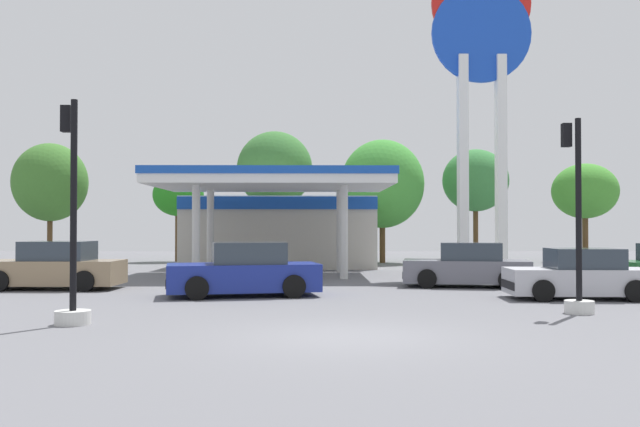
{
  "coord_description": "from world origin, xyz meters",
  "views": [
    {
      "loc": [
        -0.64,
        -12.98,
        2.07
      ],
      "look_at": [
        -0.35,
        14.45,
        2.59
      ],
      "focal_mm": 38.79,
      "sensor_mm": 36.0,
      "label": 1
    }
  ],
  "objects_px": {
    "station_pole_sign": "(481,68)",
    "car_0": "(467,267)",
    "tree_1": "(178,196)",
    "tree_4": "(475,181)",
    "car_4": "(580,276)",
    "car_3": "(54,267)",
    "tree_3": "(382,184)",
    "car_2": "(244,272)",
    "traffic_signal_0": "(72,259)",
    "tree_0": "(50,182)",
    "tree_2": "(275,169)",
    "traffic_signal_1": "(577,254)",
    "tree_5": "(585,191)"
  },
  "relations": [
    {
      "from": "station_pole_sign",
      "to": "car_0",
      "type": "height_order",
      "value": "station_pole_sign"
    },
    {
      "from": "tree_1",
      "to": "tree_4",
      "type": "bearing_deg",
      "value": -1.42
    },
    {
      "from": "car_4",
      "to": "car_3",
      "type": "bearing_deg",
      "value": 168.51
    },
    {
      "from": "tree_3",
      "to": "car_4",
      "type": "bearing_deg",
      "value": -79.49
    },
    {
      "from": "tree_1",
      "to": "car_2",
      "type": "bearing_deg",
      "value": -73.78
    },
    {
      "from": "car_0",
      "to": "car_2",
      "type": "bearing_deg",
      "value": -157.32
    },
    {
      "from": "car_3",
      "to": "car_4",
      "type": "distance_m",
      "value": 16.53
    },
    {
      "from": "car_0",
      "to": "tree_1",
      "type": "height_order",
      "value": "tree_1"
    },
    {
      "from": "tree_4",
      "to": "traffic_signal_0",
      "type": "bearing_deg",
      "value": -119.6
    },
    {
      "from": "tree_0",
      "to": "tree_2",
      "type": "relative_size",
      "value": 0.89
    },
    {
      "from": "car_3",
      "to": "tree_1",
      "type": "distance_m",
      "value": 18.33
    },
    {
      "from": "car_0",
      "to": "tree_4",
      "type": "bearing_deg",
      "value": 75.66
    },
    {
      "from": "car_2",
      "to": "car_3",
      "type": "xyz_separation_m",
      "value": [
        -6.52,
        2.34,
        -0.01
      ]
    },
    {
      "from": "traffic_signal_1",
      "to": "tree_4",
      "type": "height_order",
      "value": "tree_4"
    },
    {
      "from": "car_0",
      "to": "tree_5",
      "type": "relative_size",
      "value": 0.78
    },
    {
      "from": "tree_0",
      "to": "tree_2",
      "type": "bearing_deg",
      "value": 3.56
    },
    {
      "from": "car_4",
      "to": "tree_0",
      "type": "height_order",
      "value": "tree_0"
    },
    {
      "from": "traffic_signal_0",
      "to": "tree_5",
      "type": "relative_size",
      "value": 0.82
    },
    {
      "from": "car_0",
      "to": "tree_5",
      "type": "distance_m",
      "value": 20.19
    },
    {
      "from": "car_4",
      "to": "tree_0",
      "type": "relative_size",
      "value": 0.61
    },
    {
      "from": "tree_0",
      "to": "tree_2",
      "type": "distance_m",
      "value": 12.76
    },
    {
      "from": "car_2",
      "to": "tree_4",
      "type": "distance_m",
      "value": 23.45
    },
    {
      "from": "car_4",
      "to": "tree_3",
      "type": "bearing_deg",
      "value": 100.51
    },
    {
      "from": "car_3",
      "to": "tree_4",
      "type": "height_order",
      "value": "tree_4"
    },
    {
      "from": "tree_1",
      "to": "tree_2",
      "type": "height_order",
      "value": "tree_2"
    },
    {
      "from": "car_0",
      "to": "tree_0",
      "type": "height_order",
      "value": "tree_0"
    },
    {
      "from": "tree_0",
      "to": "traffic_signal_1",
      "type": "bearing_deg",
      "value": -47.21
    },
    {
      "from": "car_3",
      "to": "tree_4",
      "type": "bearing_deg",
      "value": 44.09
    },
    {
      "from": "car_2",
      "to": "traffic_signal_1",
      "type": "height_order",
      "value": "traffic_signal_1"
    },
    {
      "from": "traffic_signal_1",
      "to": "tree_0",
      "type": "relative_size",
      "value": 0.68
    },
    {
      "from": "car_4",
      "to": "tree_4",
      "type": "relative_size",
      "value": 0.62
    },
    {
      "from": "car_3",
      "to": "tree_5",
      "type": "distance_m",
      "value": 30.37
    },
    {
      "from": "tree_2",
      "to": "tree_4",
      "type": "bearing_deg",
      "value": 2.14
    },
    {
      "from": "traffic_signal_1",
      "to": "tree_2",
      "type": "relative_size",
      "value": 0.61
    },
    {
      "from": "car_3",
      "to": "tree_5",
      "type": "bearing_deg",
      "value": 35.38
    },
    {
      "from": "car_3",
      "to": "car_4",
      "type": "xyz_separation_m",
      "value": [
        16.2,
        -3.29,
        -0.06
      ]
    },
    {
      "from": "tree_5",
      "to": "car_2",
      "type": "bearing_deg",
      "value": -132.4
    },
    {
      "from": "car_0",
      "to": "tree_5",
      "type": "xyz_separation_m",
      "value": [
        10.75,
        16.74,
        3.45
      ]
    },
    {
      "from": "traffic_signal_0",
      "to": "tree_0",
      "type": "height_order",
      "value": "tree_0"
    },
    {
      "from": "traffic_signal_0",
      "to": "tree_0",
      "type": "bearing_deg",
      "value": 111.74
    },
    {
      "from": "station_pole_sign",
      "to": "tree_5",
      "type": "relative_size",
      "value": 2.38
    },
    {
      "from": "traffic_signal_1",
      "to": "traffic_signal_0",
      "type": "bearing_deg",
      "value": -171.46
    },
    {
      "from": "car_4",
      "to": "station_pole_sign",
      "type": "bearing_deg",
      "value": 92.57
    },
    {
      "from": "tree_5",
      "to": "tree_1",
      "type": "bearing_deg",
      "value": 178.64
    },
    {
      "from": "car_3",
      "to": "tree_5",
      "type": "relative_size",
      "value": 0.78
    },
    {
      "from": "car_4",
      "to": "traffic_signal_0",
      "type": "bearing_deg",
      "value": -158.61
    },
    {
      "from": "station_pole_sign",
      "to": "tree_5",
      "type": "height_order",
      "value": "station_pole_sign"
    },
    {
      "from": "car_0",
      "to": "tree_0",
      "type": "relative_size",
      "value": 0.66
    },
    {
      "from": "traffic_signal_0",
      "to": "tree_4",
      "type": "xyz_separation_m",
      "value": [
        14.7,
        25.88,
        3.4
      ]
    },
    {
      "from": "tree_1",
      "to": "traffic_signal_1",
      "type": "bearing_deg",
      "value": -59.86
    }
  ]
}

